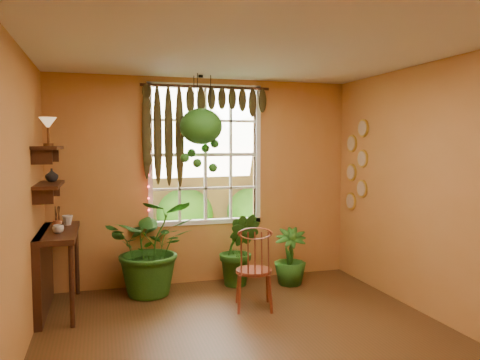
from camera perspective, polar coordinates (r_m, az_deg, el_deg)
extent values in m
plane|color=#512F17|center=(4.44, 2.60, -20.08)|extent=(4.50, 4.50, 0.00)
plane|color=silver|center=(4.13, 2.73, 16.44)|extent=(4.50, 4.50, 0.00)
plane|color=#C78444|center=(6.23, -4.18, -0.13)|extent=(4.00, 0.00, 4.00)
plane|color=#C78444|center=(3.90, -26.33, -3.23)|extent=(0.00, 4.50, 4.50)
plane|color=#C78444|center=(5.09, 24.46, -1.51)|extent=(0.00, 4.50, 4.50)
cube|color=white|center=(6.24, -4.26, 3.09)|extent=(1.52, 0.10, 1.86)
cube|color=white|center=(6.27, -4.31, 3.10)|extent=(1.38, 0.01, 1.78)
cylinder|color=#3E1D10|center=(6.18, -4.08, 11.26)|extent=(1.70, 0.04, 0.04)
cube|color=#3E1D10|center=(5.52, -21.30, -6.02)|extent=(0.40, 1.20, 0.06)
cube|color=#3E1D10|center=(5.62, -22.83, -10.26)|extent=(0.08, 1.18, 0.90)
cylinder|color=#3E1D10|center=(5.07, -19.83, -11.99)|extent=(0.05, 0.05, 0.86)
cylinder|color=#3E1D10|center=(6.13, -19.25, -9.14)|extent=(0.05, 0.05, 0.86)
cube|color=#3E1D10|center=(5.46, -22.23, -0.55)|extent=(0.25, 0.90, 0.04)
cube|color=#3E1D10|center=(5.44, -22.35, 3.66)|extent=(0.25, 0.90, 0.04)
cube|color=#32601B|center=(11.30, -9.63, -5.18)|extent=(14.00, 10.00, 0.04)
cube|color=olive|center=(9.41, -8.36, -1.42)|extent=(12.00, 0.10, 1.80)
plane|color=#95C7F9|center=(12.94, -10.69, 2.99)|extent=(12.00, 0.00, 12.00)
cylinder|color=brown|center=(5.33, 1.69, -11.02)|extent=(0.49, 0.49, 0.04)
torus|color=brown|center=(5.05, 1.85, -6.50)|extent=(0.38, 0.13, 0.38)
imported|color=#194813|center=(5.85, -10.66, -7.99)|extent=(1.15, 1.02, 1.19)
imported|color=#194813|center=(6.13, -0.08, -8.45)|extent=(0.65, 0.60, 0.96)
imported|color=#194813|center=(6.24, 6.13, -9.26)|extent=(0.53, 0.53, 0.74)
ellipsoid|color=black|center=(5.90, -4.78, 5.77)|extent=(0.31, 0.31, 0.19)
ellipsoid|color=#194813|center=(5.90, -4.79, 6.53)|extent=(0.53, 0.53, 0.45)
imported|color=silver|center=(5.31, -21.28, -5.60)|extent=(0.15, 0.15, 0.09)
imported|color=beige|center=(5.80, -20.28, -4.63)|extent=(0.15, 0.15, 0.11)
cylinder|color=#994E2C|center=(5.47, -21.35, -5.19)|extent=(0.09, 0.09, 0.11)
imported|color=#B2AD99|center=(5.69, -21.97, 0.57)|extent=(0.16, 0.16, 0.15)
cylinder|color=brown|center=(5.33, -22.32, 4.00)|extent=(0.10, 0.10, 0.03)
cylinder|color=brown|center=(5.33, -22.35, 5.03)|extent=(0.02, 0.02, 0.18)
cone|color=slate|center=(5.34, -22.39, 6.44)|extent=(0.18, 0.18, 0.12)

